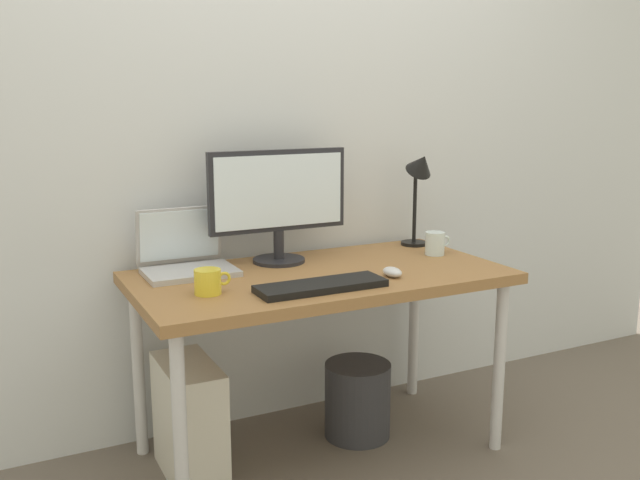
{
  "coord_description": "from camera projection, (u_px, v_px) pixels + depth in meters",
  "views": [
    {
      "loc": [
        -1.11,
        -2.21,
        1.34
      ],
      "look_at": [
        0.0,
        0.0,
        0.82
      ],
      "focal_mm": 39.56,
      "sensor_mm": 36.0,
      "label": 1
    }
  ],
  "objects": [
    {
      "name": "ground_plane",
      "position": [
        320.0,
        450.0,
        2.7
      ],
      "size": [
        6.0,
        6.0,
        0.0
      ],
      "primitive_type": "plane",
      "color": "#665B51"
    },
    {
      "name": "back_wall",
      "position": [
        274.0,
        103.0,
        2.79
      ],
      "size": [
        4.4,
        0.04,
        2.6
      ],
      "primitive_type": "cube",
      "color": "silver",
      "rests_on": "ground_plane"
    },
    {
      "name": "desk",
      "position": [
        320.0,
        289.0,
        2.57
      ],
      "size": [
        1.34,
        0.69,
        0.7
      ],
      "color": "olive",
      "rests_on": "ground_plane"
    },
    {
      "name": "monitor",
      "position": [
        278.0,
        198.0,
        2.66
      ],
      "size": [
        0.55,
        0.2,
        0.43
      ],
      "color": "#232328",
      "rests_on": "desk"
    },
    {
      "name": "laptop",
      "position": [
        186.0,
        256.0,
        2.55
      ],
      "size": [
        0.32,
        0.26,
        0.23
      ],
      "color": "#B2B2B7",
      "rests_on": "desk"
    },
    {
      "name": "desk_lamp",
      "position": [
        420.0,
        178.0,
        2.93
      ],
      "size": [
        0.11,
        0.16,
        0.42
      ],
      "color": "black",
      "rests_on": "desk"
    },
    {
      "name": "keyboard",
      "position": [
        321.0,
        286.0,
        2.33
      ],
      "size": [
        0.44,
        0.14,
        0.02
      ],
      "primitive_type": "cube",
      "color": "black",
      "rests_on": "desk"
    },
    {
      "name": "mouse",
      "position": [
        392.0,
        272.0,
        2.49
      ],
      "size": [
        0.06,
        0.09,
        0.03
      ],
      "primitive_type": "ellipsoid",
      "color": "silver",
      "rests_on": "desk"
    },
    {
      "name": "coffee_mug",
      "position": [
        208.0,
        282.0,
        2.27
      ],
      "size": [
        0.12,
        0.09,
        0.08
      ],
      "color": "yellow",
      "rests_on": "desk"
    },
    {
      "name": "glass_cup",
      "position": [
        435.0,
        243.0,
        2.83
      ],
      "size": [
        0.11,
        0.08,
        0.09
      ],
      "color": "silver",
      "rests_on": "desk"
    },
    {
      "name": "computer_tower",
      "position": [
        189.0,
        420.0,
        2.48
      ],
      "size": [
        0.18,
        0.36,
        0.42
      ],
      "primitive_type": "cube",
      "color": "silver",
      "rests_on": "ground_plane"
    },
    {
      "name": "wastebasket",
      "position": [
        357.0,
        400.0,
        2.79
      ],
      "size": [
        0.26,
        0.26,
        0.3
      ],
      "primitive_type": "cylinder",
      "color": "#333338",
      "rests_on": "ground_plane"
    }
  ]
}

